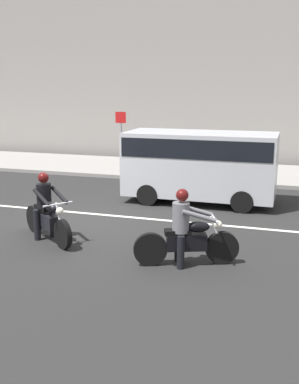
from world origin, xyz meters
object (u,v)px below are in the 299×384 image
street_sign_post (121,134)px  motorcycle_with_rider_gray (186,234)px  motorcycle_with_rider_black_leather (47,213)px  parked_van_silver (200,162)px  pedestrian_bystander (192,147)px

street_sign_post → motorcycle_with_rider_gray: bearing=-61.8°
motorcycle_with_rider_black_leather → parked_van_silver: bearing=60.1°
motorcycle_with_rider_gray → parked_van_silver: bearing=98.5°
motorcycle_with_rider_gray → motorcycle_with_rider_black_leather: size_ratio=1.09×
street_sign_post → pedestrian_bystander: size_ratio=1.47×
motorcycle_with_rider_black_leather → parked_van_silver: 5.36m
parked_van_silver → motorcycle_with_rider_black_leather: bearing=-119.9°
motorcycle_with_rider_gray → street_sign_post: (-4.79, 8.94, 0.95)m
parked_van_silver → pedestrian_bystander: parked_van_silver is taller
motorcycle_with_rider_gray → pedestrian_bystander: (-2.05, 9.77, 0.45)m
pedestrian_bystander → street_sign_post: bearing=-163.0°
motorcycle_with_rider_black_leather → parked_van_silver: parked_van_silver is taller
motorcycle_with_rider_gray → street_sign_post: street_sign_post is taller
motorcycle_with_rider_black_leather → pedestrian_bystander: size_ratio=1.14×
motorcycle_with_rider_gray → street_sign_post: bearing=118.2°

